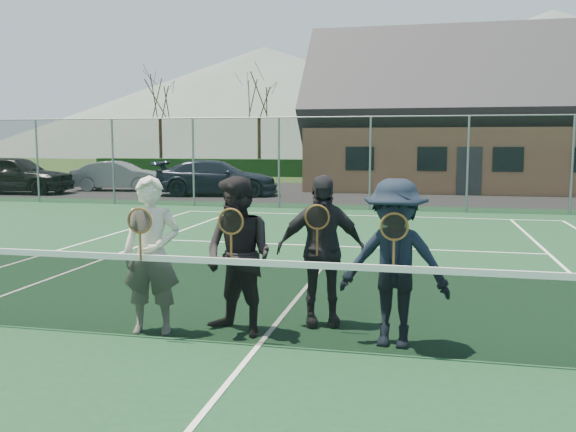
% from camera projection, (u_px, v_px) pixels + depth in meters
% --- Properties ---
extents(ground, '(220.00, 220.00, 0.00)m').
position_uv_depth(ground, '(383.00, 194.00, 25.92)').
color(ground, '#254017').
rests_on(ground, ground).
extents(court_surface, '(30.00, 30.00, 0.02)m').
position_uv_depth(court_surface, '(259.00, 347.00, 6.55)').
color(court_surface, '#14381E').
rests_on(court_surface, ground).
extents(tarmac_carpark, '(40.00, 12.00, 0.01)m').
position_uv_depth(tarmac_carpark, '(291.00, 192.00, 26.79)').
color(tarmac_carpark, black).
rests_on(tarmac_carpark, ground).
extents(hedge_row, '(40.00, 1.20, 1.10)m').
position_uv_depth(hedge_row, '(396.00, 169.00, 37.48)').
color(hedge_row, black).
rests_on(hedge_row, ground).
extents(hill_west, '(110.00, 110.00, 18.00)m').
position_uv_depth(hill_west, '(264.00, 102.00, 102.91)').
color(hill_west, '#57685E').
rests_on(hill_west, ground).
extents(hill_centre, '(120.00, 120.00, 22.00)m').
position_uv_depth(hill_centre, '(549.00, 84.00, 92.93)').
color(hill_centre, slate).
rests_on(hill_centre, ground).
extents(car_a, '(5.01, 2.41, 1.65)m').
position_uv_depth(car_a, '(15.00, 174.00, 25.97)').
color(car_a, black).
rests_on(car_a, ground).
extents(car_b, '(4.20, 1.94, 1.33)m').
position_uv_depth(car_b, '(119.00, 176.00, 27.58)').
color(car_b, '#989CA1').
rests_on(car_b, ground).
extents(car_c, '(5.29, 2.83, 1.46)m').
position_uv_depth(car_c, '(217.00, 178.00, 25.03)').
color(car_c, '#191F32').
rests_on(car_c, ground).
extents(court_markings, '(11.03, 23.83, 0.01)m').
position_uv_depth(court_markings, '(259.00, 345.00, 6.54)').
color(court_markings, white).
rests_on(court_markings, court_surface).
extents(tennis_net, '(11.68, 0.08, 1.10)m').
position_uv_depth(tennis_net, '(258.00, 299.00, 6.48)').
color(tennis_net, slate).
rests_on(tennis_net, ground).
extents(perimeter_fence, '(30.07, 0.07, 3.02)m').
position_uv_depth(perimeter_fence, '(370.00, 163.00, 19.44)').
color(perimeter_fence, slate).
rests_on(perimeter_fence, ground).
extents(clubhouse, '(15.60, 8.20, 7.70)m').
position_uv_depth(clubhouse, '(476.00, 103.00, 28.45)').
color(clubhouse, '#9E6B4C').
rests_on(clubhouse, ground).
extents(tree_a, '(3.20, 3.20, 7.77)m').
position_uv_depth(tree_a, '(159.00, 89.00, 41.28)').
color(tree_a, '#321C12').
rests_on(tree_a, ground).
extents(tree_b, '(3.20, 3.20, 7.77)m').
position_uv_depth(tree_b, '(259.00, 87.00, 39.77)').
color(tree_b, '#332312').
rests_on(tree_b, ground).
extents(tree_c, '(3.20, 3.20, 7.77)m').
position_uv_depth(tree_c, '(432.00, 83.00, 37.39)').
color(tree_c, '#362613').
rests_on(tree_c, ground).
extents(player_a, '(0.73, 0.56, 1.80)m').
position_uv_depth(player_a, '(152.00, 255.00, 6.92)').
color(player_a, beige).
rests_on(player_a, court_surface).
extents(player_b, '(1.07, 0.97, 1.80)m').
position_uv_depth(player_b, '(239.00, 256.00, 6.86)').
color(player_b, black).
rests_on(player_b, court_surface).
extents(player_c, '(1.13, 0.69, 1.80)m').
position_uv_depth(player_c, '(321.00, 250.00, 7.23)').
color(player_c, black).
rests_on(player_c, court_surface).
extents(player_d, '(1.23, 0.79, 1.80)m').
position_uv_depth(player_d, '(395.00, 263.00, 6.45)').
color(player_d, black).
rests_on(player_d, court_surface).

